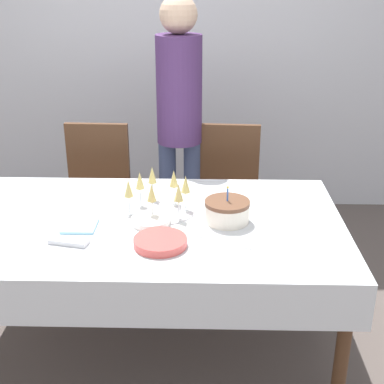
# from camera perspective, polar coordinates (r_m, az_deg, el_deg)

# --- Properties ---
(ground_plane) EXTENTS (12.00, 12.00, 0.00)m
(ground_plane) POSITION_cam_1_polar(r_m,az_deg,el_deg) (2.92, -4.52, -16.24)
(ground_plane) COLOR #564C47
(wall_back) EXTENTS (8.00, 0.05, 2.70)m
(wall_back) POSITION_cam_1_polar(r_m,az_deg,el_deg) (4.20, -2.43, 16.12)
(wall_back) COLOR silver
(wall_back) RESTS_ON ground_plane
(dining_table) EXTENTS (1.86, 1.07, 0.74)m
(dining_table) POSITION_cam_1_polar(r_m,az_deg,el_deg) (2.56, -4.95, -5.03)
(dining_table) COLOR white
(dining_table) RESTS_ON ground_plane
(dining_chair_far_left) EXTENTS (0.43, 0.43, 0.94)m
(dining_chair_far_left) POSITION_cam_1_polar(r_m,az_deg,el_deg) (3.45, -10.14, -0.16)
(dining_chair_far_left) COLOR #51331E
(dining_chair_far_left) RESTS_ON ground_plane
(dining_chair_far_right) EXTENTS (0.44, 0.44, 0.94)m
(dining_chair_far_right) POSITION_cam_1_polar(r_m,az_deg,el_deg) (3.38, 3.69, -0.30)
(dining_chair_far_right) COLOR #51331E
(dining_chair_far_right) RESTS_ON ground_plane
(birthday_cake) EXTENTS (0.21, 0.21, 0.18)m
(birthday_cake) POSITION_cam_1_polar(r_m,az_deg,el_deg) (2.49, 3.76, -2.01)
(birthday_cake) COLOR silver
(birthday_cake) RESTS_ON dining_table
(champagne_tray) EXTENTS (0.37, 0.37, 0.18)m
(champagne_tray) POSITION_cam_1_polar(r_m,az_deg,el_deg) (2.59, -3.58, -0.34)
(champagne_tray) COLOR silver
(champagne_tray) RESTS_ON dining_table
(plate_stack_main) EXTENTS (0.23, 0.23, 0.03)m
(plate_stack_main) POSITION_cam_1_polar(r_m,az_deg,el_deg) (2.28, -3.40, -5.35)
(plate_stack_main) COLOR #CC4C47
(plate_stack_main) RESTS_ON dining_table
(plate_stack_dessert) EXTENTS (0.18, 0.18, 0.03)m
(plate_stack_dessert) POSITION_cam_1_polar(r_m,az_deg,el_deg) (2.48, -4.40, -3.05)
(plate_stack_dessert) COLOR silver
(plate_stack_dessert) RESTS_ON dining_table
(cake_knife) EXTENTS (0.28, 0.15, 0.00)m
(cake_knife) POSITION_cam_1_polar(r_m,az_deg,el_deg) (2.32, 3.05, -5.25)
(cake_knife) COLOR silver
(cake_knife) RESTS_ON dining_table
(fork_pile) EXTENTS (0.18, 0.09, 0.02)m
(fork_pile) POSITION_cam_1_polar(r_m,az_deg,el_deg) (2.36, -13.01, -5.14)
(fork_pile) COLOR silver
(fork_pile) RESTS_ON dining_table
(napkin_pile) EXTENTS (0.15, 0.15, 0.01)m
(napkin_pile) POSITION_cam_1_polar(r_m,az_deg,el_deg) (2.49, -11.88, -3.58)
(napkin_pile) COLOR #8CC6E0
(napkin_pile) RESTS_ON dining_table
(person_standing) EXTENTS (0.28, 0.28, 1.70)m
(person_standing) POSITION_cam_1_polar(r_m,az_deg,el_deg) (3.33, -1.37, 8.81)
(person_standing) COLOR #3F4C72
(person_standing) RESTS_ON ground_plane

